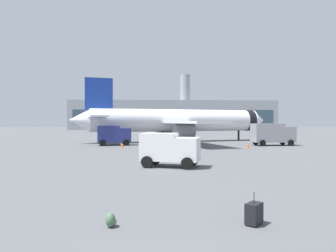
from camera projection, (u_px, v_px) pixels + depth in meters
The scene contains 9 objects.
airplane_at_gate at pixel (177, 121), 54.50m from camera, with size 35.30×32.16×10.50m.
service_truck at pixel (114, 134), 46.08m from camera, with size 5.11×3.23×2.90m.
fuel_truck at pixel (272, 133), 45.81m from camera, with size 6.12×2.99×3.20m.
cargo_van at pixel (169, 148), 24.19m from camera, with size 4.81×3.46×2.60m.
safety_cone_near at pixel (248, 145), 41.95m from camera, with size 0.44×0.44×0.80m.
safety_cone_mid at pixel (122, 145), 42.64m from camera, with size 0.44×0.44×0.65m.
rolling_suitcase at pixel (254, 213), 10.63m from camera, with size 0.73×0.74×1.10m.
traveller_backpack at pixel (111, 220), 10.40m from camera, with size 0.36×0.40×0.48m.
terminal_building at pixel (173, 115), 140.71m from camera, with size 88.65×19.10×24.49m.
Camera 1 is at (-0.12, -5.58, 3.50)m, focal length 33.61 mm.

